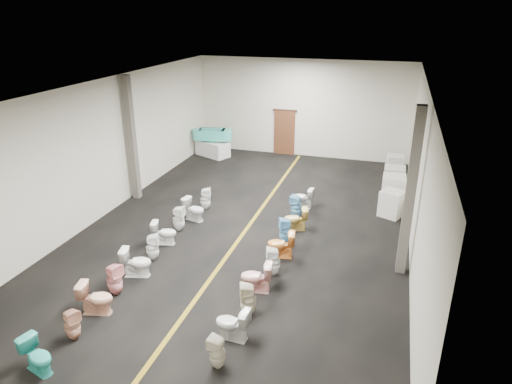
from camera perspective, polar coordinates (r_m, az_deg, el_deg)
floor at (r=15.00m, az=-0.78°, el=-4.09°), size 16.00×16.00×0.00m
ceiling at (r=13.63m, az=-0.88°, el=13.15°), size 16.00×16.00×0.00m
wall_back at (r=21.66m, az=5.77°, el=10.33°), size 10.00×0.00×10.00m
wall_front at (r=7.70m, az=-19.96°, el=-13.94°), size 10.00×0.00×10.00m
wall_left at (r=16.33m, az=-17.86°, el=5.50°), size 0.00×16.00×16.00m
wall_right at (r=13.56m, az=19.73°, el=1.96°), size 0.00×16.00×16.00m
aisle_stripe at (r=15.00m, az=-0.78°, el=-4.08°), size 0.12×15.60×0.01m
back_door at (r=22.04m, az=3.57°, el=7.40°), size 1.00×0.10×2.10m
door_frame at (r=21.81m, az=3.64°, el=10.13°), size 1.15×0.08×0.10m
column_left at (r=17.00m, az=-15.28°, el=6.41°), size 0.25×0.25×4.50m
column_right at (r=12.14m, az=18.73°, el=-0.22°), size 0.25×0.25×4.50m
display_table at (r=21.99m, az=-5.43°, el=5.44°), size 1.81×1.40×0.72m
bathtub at (r=21.80m, az=-5.49°, el=7.23°), size 1.84×0.89×0.55m
appliance_crate_a at (r=16.12m, az=16.63°, el=-1.38°), size 0.92×0.92×0.90m
appliance_crate_b at (r=17.04m, az=16.76°, el=0.21°), size 0.81×0.81×1.08m
appliance_crate_c at (r=18.57m, az=16.85°, el=1.68°), size 0.79×0.79×0.89m
appliance_crate_d at (r=19.93m, az=16.96°, el=3.11°), size 0.72×0.72×0.93m
toilet_left_0 at (r=10.27m, az=-25.65°, el=-17.98°), size 0.79×0.58×0.72m
toilet_left_1 at (r=10.80m, az=-21.99°, el=-15.09°), size 0.45×0.45×0.74m
toilet_left_2 at (r=11.40m, az=-19.36°, el=-12.40°), size 0.85×0.60×0.79m
toilet_left_3 at (r=11.91m, az=-17.28°, el=-10.36°), size 0.48×0.48×0.84m
toilet_left_4 at (r=12.52m, az=-14.72°, el=-8.49°), size 0.87×0.63×0.80m
toilet_left_5 at (r=13.16m, az=-12.82°, el=-6.73°), size 0.46×0.46×0.79m
toilet_left_6 at (r=13.95m, az=-11.40°, el=-5.00°), size 0.79×0.57×0.73m
toilet_left_7 at (r=14.66m, az=-9.66°, el=-3.29°), size 0.40×0.39×0.82m
toilet_left_8 at (r=15.30m, az=-7.75°, el=-2.17°), size 0.82×0.57×0.77m
toilet_left_9 at (r=16.05m, az=-6.35°, el=-0.85°), size 0.45×0.45×0.80m
toilet_right_0 at (r=9.46m, az=-4.85°, el=-19.37°), size 0.37×0.36×0.72m
toilet_right_1 at (r=10.08m, az=-2.98°, el=-16.14°), size 0.76×0.46×0.76m
toilet_right_2 at (r=10.73m, az=-0.99°, el=-13.24°), size 0.48×0.47×0.81m
toilet_right_3 at (r=11.51m, az=0.04°, el=-10.61°), size 0.85×0.58×0.80m
toilet_right_4 at (r=12.15m, az=2.18°, el=-8.68°), size 0.47×0.46×0.81m
toilet_right_5 at (r=12.98m, az=3.14°, el=-6.58°), size 0.84×0.58×0.79m
toilet_right_6 at (r=13.72m, az=3.72°, el=-4.85°), size 0.50×0.49×0.82m
toilet_right_7 at (r=14.56m, az=4.99°, el=-3.40°), size 0.83×0.62×0.75m
toilet_right_8 at (r=15.34m, az=5.05°, el=-1.86°), size 0.43×0.42×0.82m
toilet_right_9 at (r=16.21m, az=5.89°, el=-0.71°), size 0.75×0.46×0.74m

